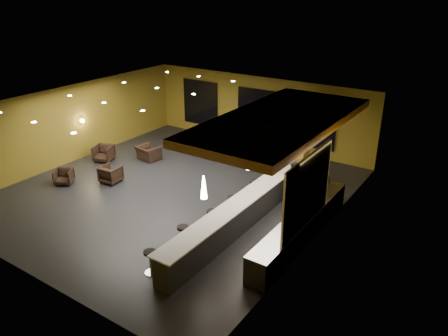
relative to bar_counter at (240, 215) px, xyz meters
The scene contains 35 objects.
floor 3.82m from the bar_counter, 164.68° to the left, with size 12.00×13.00×0.10m, color black.
ceiling 4.86m from the bar_counter, 164.68° to the left, with size 12.00×13.00×0.10m, color black.
wall_back 8.48m from the bar_counter, 115.80° to the left, with size 12.00×0.10×3.50m, color olive.
wall_front 6.76m from the bar_counter, 123.33° to the right, with size 12.00×0.10×3.50m, color olive.
wall_left 9.83m from the bar_counter, behind, with size 0.10×13.00×3.50m, color olive.
wall_right 2.88m from the bar_counter, 22.62° to the left, with size 0.10×13.00×3.50m, color olive.
wood_soffit 3.51m from the bar_counter, 80.07° to the left, with size 3.60×8.00×0.28m, color #B37034.
window_left 10.39m from the bar_counter, 133.86° to the left, with size 2.20×0.06×2.40m, color black.
window_center 8.37m from the bar_counter, 116.13° to the left, with size 2.20×0.06×2.40m, color black.
window_right 7.56m from the bar_counter, 94.99° to the left, with size 2.20×0.06×2.40m, color black.
tile_backsplash 2.75m from the bar_counter, ahead, with size 0.06×3.20×2.40m, color white.
bar_counter is the anchor object (origin of this frame).
bar_top 0.52m from the bar_counter, ahead, with size 0.78×8.10×0.05m, color beige.
prep_counter 2.06m from the bar_counter, 14.04° to the left, with size 0.70×6.00×0.86m, color black.
prep_top 2.10m from the bar_counter, 14.04° to the left, with size 0.72×6.00×0.03m, color silver.
wall_shelf_lower 2.44m from the bar_counter, ahead, with size 0.30×1.50×0.03m, color silver.
wall_shelf_upper 2.67m from the bar_counter, ahead, with size 0.30×1.50×0.03m, color silver.
column 4.77m from the bar_counter, 90.00° to the left, with size 0.60×0.60×3.50m, color olive.
wall_sconce 9.73m from the bar_counter, behind, with size 0.22×0.22×0.22m, color #FFE5B2.
pendant_0 2.72m from the bar_counter, 90.00° to the right, with size 0.20×0.20×0.70m, color white.
pendant_1 1.92m from the bar_counter, 90.00° to the left, with size 0.20×0.20×0.70m, color white.
pendant_2 3.52m from the bar_counter, 90.00° to the left, with size 0.20×0.20×0.70m, color white.
staff_a 2.62m from the bar_counter, 73.90° to the left, with size 0.63×0.41×1.73m, color black.
staff_b 3.37m from the bar_counter, 65.33° to the left, with size 0.83×0.64×1.70m, color black.
staff_c 3.68m from the bar_counter, 65.77° to the left, with size 0.76×0.49×1.55m, color black.
armchair_a 7.97m from the bar_counter, behind, with size 0.68×0.70×0.64m, color black.
armchair_b 6.43m from the bar_counter, behind, with size 0.77×0.79×0.72m, color black.
armchair_c 8.62m from the bar_counter, 169.07° to the left, with size 0.80×0.83×0.75m, color black.
armchair_d 7.45m from the bar_counter, 157.02° to the left, with size 1.01×0.89×0.66m, color black.
bar_stool_0 3.61m from the bar_counter, 102.96° to the right, with size 0.38×0.38×0.74m.
bar_stool_1 2.15m from the bar_counter, 113.45° to the right, with size 0.39×0.39×0.76m.
bar_stool_2 0.95m from the bar_counter, 142.04° to the right, with size 0.36×0.36×0.72m.
bar_stool_3 0.89m from the bar_counter, 138.90° to the left, with size 0.38×0.38×0.75m.
bar_stool_4 2.21m from the bar_counter, 107.27° to the left, with size 0.41×0.41×0.81m.
bar_stool_5 3.40m from the bar_counter, 103.26° to the left, with size 0.41×0.41×0.80m.
Camera 1 is at (10.33, -11.94, 7.71)m, focal length 35.00 mm.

